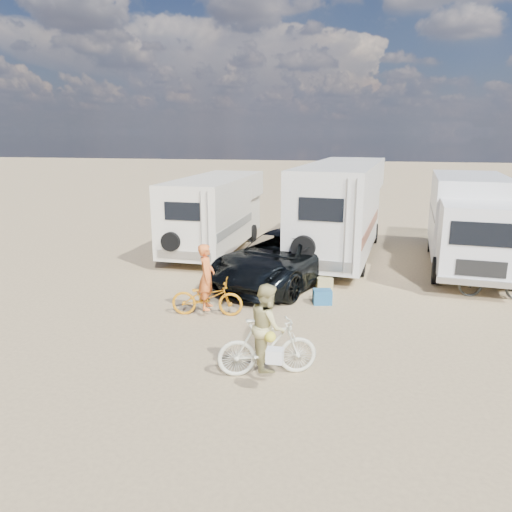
% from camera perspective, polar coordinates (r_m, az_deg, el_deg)
% --- Properties ---
extents(ground, '(140.00, 140.00, 0.00)m').
position_cam_1_polar(ground, '(11.41, 7.43, -8.79)').
color(ground, tan).
rests_on(ground, ground).
extents(rv_main, '(3.24, 8.59, 3.38)m').
position_cam_1_polar(rv_main, '(18.10, 9.97, 5.30)').
color(rv_main, white).
rests_on(rv_main, ground).
extents(rv_left, '(2.40, 6.59, 2.82)m').
position_cam_1_polar(rv_left, '(18.64, -4.78, 4.84)').
color(rv_left, '#E9E9CD').
rests_on(rv_left, ground).
extents(box_truck, '(3.00, 7.20, 3.03)m').
position_cam_1_polar(box_truck, '(17.55, 23.71, 3.43)').
color(box_truck, silver).
rests_on(box_truck, ground).
extents(dark_suv, '(4.43, 6.08, 1.54)m').
position_cam_1_polar(dark_suv, '(14.77, 3.29, -0.18)').
color(dark_suv, black).
rests_on(dark_suv, ground).
extents(bike_man, '(1.84, 0.85, 0.93)m').
position_cam_1_polar(bike_man, '(12.21, -5.74, -4.83)').
color(bike_man, '#C5780D').
rests_on(bike_man, ground).
extents(bike_woman, '(1.95, 1.11, 1.13)m').
position_cam_1_polar(bike_woman, '(9.23, 1.33, -10.60)').
color(bike_woman, beige).
rests_on(bike_woman, ground).
extents(rider_man, '(0.47, 0.65, 1.65)m').
position_cam_1_polar(rider_man, '(12.10, -5.79, -3.24)').
color(rider_man, orange).
rests_on(rider_man, ground).
extents(rider_woman, '(0.83, 0.94, 1.61)m').
position_cam_1_polar(rider_woman, '(9.13, 1.34, -9.22)').
color(rider_woman, tan).
rests_on(rider_woman, ground).
extents(bike_parked, '(1.86, 0.73, 0.96)m').
position_cam_1_polar(bike_parked, '(14.88, 26.11, -2.70)').
color(bike_parked, '#292B28').
rests_on(bike_parked, ground).
extents(cooler, '(0.55, 0.45, 0.39)m').
position_cam_1_polar(cooler, '(13.14, 7.77, -4.75)').
color(cooler, '#1F5683').
rests_on(cooler, ground).
extents(crate, '(0.56, 0.56, 0.36)m').
position_cam_1_polar(crate, '(14.41, 7.95, -3.09)').
color(crate, '#998E59').
rests_on(crate, ground).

